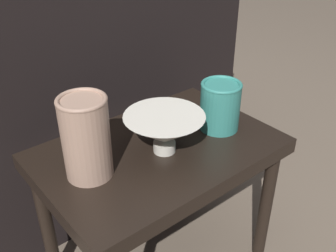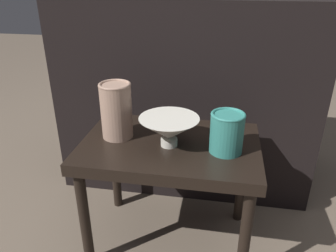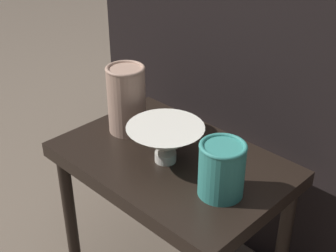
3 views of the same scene
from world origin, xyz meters
name	(u,v)px [view 1 (image 1 of 3)]	position (x,y,z in m)	size (l,w,h in m)	color
table	(159,165)	(0.00, 0.00, 0.37)	(0.59, 0.40, 0.43)	black
couch_backdrop	(65,81)	(0.00, 0.51, 0.43)	(1.11, 0.50, 0.85)	black
bowl	(164,130)	(0.00, -0.02, 0.49)	(0.19, 0.19, 0.10)	silver
vase_textured_left	(86,137)	(-0.19, 0.01, 0.52)	(0.11, 0.11, 0.19)	tan
vase_colorful_right	(220,105)	(0.18, -0.03, 0.49)	(0.11, 0.11, 0.13)	teal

